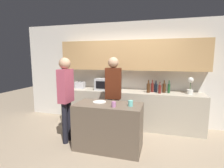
{
  "coord_description": "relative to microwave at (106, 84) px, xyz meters",
  "views": [
    {
      "loc": [
        0.79,
        -2.94,
        1.75
      ],
      "look_at": [
        -0.17,
        0.39,
        1.24
      ],
      "focal_mm": 28.0,
      "sensor_mm": 36.0,
      "label": 1
    }
  ],
  "objects": [
    {
      "name": "ground_plane",
      "position": [
        0.63,
        -1.42,
        -1.07
      ],
      "size": [
        14.0,
        14.0,
        0.0
      ],
      "primitive_type": "plane",
      "color": "gray"
    },
    {
      "name": "back_wall",
      "position": [
        0.63,
        0.24,
        0.46
      ],
      "size": [
        6.4,
        0.4,
        2.7
      ],
      "color": "silver",
      "rests_on": "ground_plane"
    },
    {
      "name": "back_counter",
      "position": [
        0.63,
        -0.03,
        -0.61
      ],
      "size": [
        3.6,
        0.62,
        0.92
      ],
      "color": "#B7AD99",
      "rests_on": "ground_plane"
    },
    {
      "name": "kitchen_island",
      "position": [
        0.46,
        -1.27,
        -0.63
      ],
      "size": [
        1.27,
        0.64,
        0.89
      ],
      "color": "brown",
      "rests_on": "ground_plane"
    },
    {
      "name": "microwave",
      "position": [
        0.0,
        0.0,
        0.0
      ],
      "size": [
        0.52,
        0.39,
        0.3
      ],
      "color": "#B7BABC",
      "rests_on": "back_counter"
    },
    {
      "name": "toaster",
      "position": [
        -0.75,
        0.0,
        -0.06
      ],
      "size": [
        0.26,
        0.16,
        0.18
      ],
      "color": "silver",
      "rests_on": "back_counter"
    },
    {
      "name": "potted_plant",
      "position": [
        2.07,
        0.0,
        0.05
      ],
      "size": [
        0.14,
        0.14,
        0.39
      ],
      "color": "silver",
      "rests_on": "back_counter"
    },
    {
      "name": "bottle_0",
      "position": [
        1.12,
        -0.11,
        -0.03
      ],
      "size": [
        0.08,
        0.08,
        0.31
      ],
      "color": "#472814",
      "rests_on": "back_counter"
    },
    {
      "name": "bottle_1",
      "position": [
        1.21,
        0.0,
        -0.03
      ],
      "size": [
        0.07,
        0.07,
        0.3
      ],
      "color": "maroon",
      "rests_on": "back_counter"
    },
    {
      "name": "bottle_2",
      "position": [
        1.29,
        0.03,
        -0.04
      ],
      "size": [
        0.08,
        0.08,
        0.28
      ],
      "color": "black",
      "rests_on": "back_counter"
    },
    {
      "name": "bottle_3",
      "position": [
        1.39,
        -0.13,
        -0.04
      ],
      "size": [
        0.07,
        0.07,
        0.27
      ],
      "color": "maroon",
      "rests_on": "back_counter"
    },
    {
      "name": "bottle_4",
      "position": [
        1.49,
        -0.0,
        -0.03
      ],
      "size": [
        0.08,
        0.08,
        0.3
      ],
      "color": "#472814",
      "rests_on": "back_counter"
    },
    {
      "name": "bottle_5",
      "position": [
        1.6,
        -0.01,
        -0.03
      ],
      "size": [
        0.06,
        0.06,
        0.3
      ],
      "color": "#194723",
      "rests_on": "back_counter"
    },
    {
      "name": "plate_on_island",
      "position": [
        0.26,
        -1.19,
        -0.18
      ],
      "size": [
        0.26,
        0.26,
        0.01
      ],
      "color": "white",
      "rests_on": "kitchen_island"
    },
    {
      "name": "cup_0",
      "position": [
        0.61,
        -1.44,
        -0.14
      ],
      "size": [
        0.08,
        0.08,
        0.09
      ],
      "color": "#C77EB7",
      "rests_on": "kitchen_island"
    },
    {
      "name": "cup_1",
      "position": [
        0.9,
        -1.31,
        -0.13
      ],
      "size": [
        0.09,
        0.09,
        0.11
      ],
      "color": "#76DDD1",
      "rests_on": "kitchen_island"
    },
    {
      "name": "person_left",
      "position": [
        -0.45,
        -1.25,
        -0.01
      ],
      "size": [
        0.23,
        0.34,
        1.77
      ],
      "rotation": [
        0.0,
        0.0,
        -1.59
      ],
      "color": "black",
      "rests_on": "ground_plane"
    },
    {
      "name": "person_center",
      "position": [
        0.4,
        -0.69,
        -0.0
      ],
      "size": [
        0.36,
        0.23,
        1.78
      ],
      "rotation": [
        0.0,
        0.0,
        -3.03
      ],
      "color": "black",
      "rests_on": "ground_plane"
    }
  ]
}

